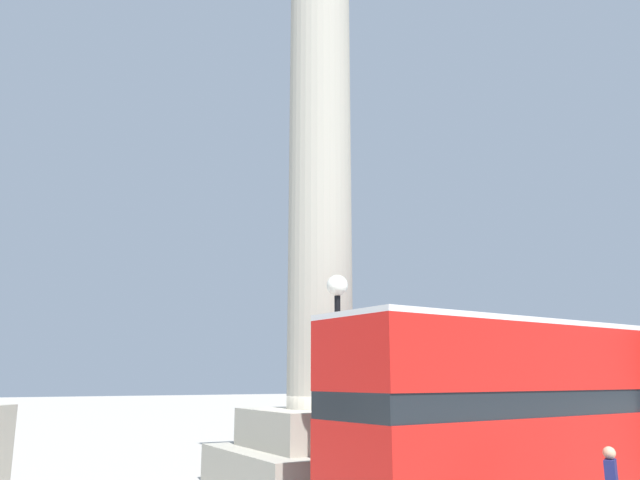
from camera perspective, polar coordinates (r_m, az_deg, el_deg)
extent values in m
cube|color=#A39E8E|center=(18.93, 0.00, -20.02)|extent=(5.28, 5.28, 1.06)
cube|color=#A39E8E|center=(18.82, 0.00, -16.81)|extent=(3.80, 3.80, 1.06)
cylinder|color=#A39E8E|center=(19.97, 0.00, 7.44)|extent=(1.96, 1.96, 15.39)
cube|color=red|center=(16.11, 18.68, -17.80)|extent=(10.84, 3.54, 1.68)
cube|color=black|center=(16.03, 18.40, -13.83)|extent=(10.84, 3.49, 0.55)
cube|color=red|center=(16.03, 18.15, -10.27)|extent=(10.84, 3.54, 1.45)
cube|color=silver|center=(16.07, 17.96, -7.48)|extent=(10.84, 3.54, 0.12)
cylinder|color=black|center=(19.94, 22.65, -18.81)|extent=(1.02, 0.39, 1.00)
cylinder|color=black|center=(14.52, 1.66, -14.73)|extent=(0.14, 0.14, 4.88)
sphere|color=white|center=(14.67, 1.59, -4.18)|extent=(0.50, 0.50, 0.50)
cube|color=#191E51|center=(13.39, 25.11, -19.15)|extent=(0.49, 0.40, 0.68)
sphere|color=tan|center=(13.34, 24.92, -17.23)|extent=(0.23, 0.23, 0.23)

